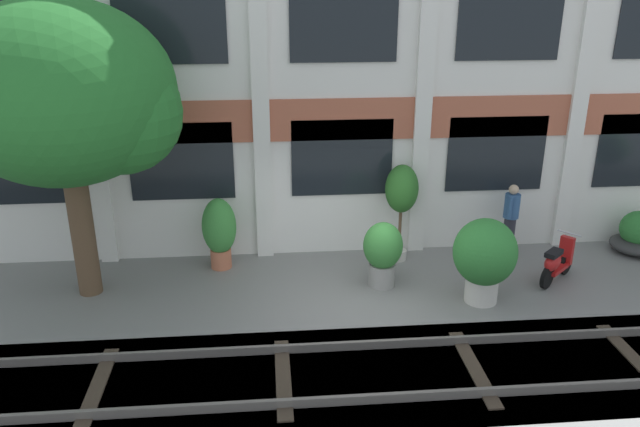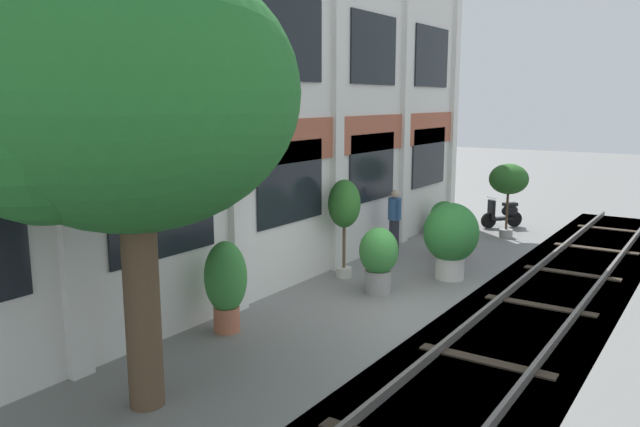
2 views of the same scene
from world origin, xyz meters
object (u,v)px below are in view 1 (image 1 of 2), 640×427
broadleaf_tree (63,99)px  potted_plant_ribbed_drum (485,256)px  scooter_near_curb (556,263)px  potted_plant_terracotta_small (402,192)px  potted_plant_fluted_column (383,251)px  potted_plant_wide_bowl (637,236)px  resident_by_doorway (511,218)px  potted_plant_glazed_jar (219,228)px

broadleaf_tree → potted_plant_ribbed_drum: broadleaf_tree is taller
broadleaf_tree → scooter_near_curb: size_ratio=5.21×
potted_plant_terracotta_small → potted_plant_fluted_column: bearing=-116.7°
potted_plant_fluted_column → scooter_near_curb: 3.63m
broadleaf_tree → potted_plant_ribbed_drum: size_ratio=3.34×
potted_plant_ribbed_drum → potted_plant_wide_bowl: bearing=24.2°
scooter_near_curb → resident_by_doorway: bearing=67.9°
potted_plant_glazed_jar → potted_plant_wide_bowl: bearing=-0.2°
resident_by_doorway → scooter_near_curb: bearing=-38.5°
potted_plant_glazed_jar → resident_by_doorway: size_ratio=0.95×
scooter_near_curb → potted_plant_wide_bowl: bearing=-14.3°
resident_by_doorway → potted_plant_wide_bowl: bearing=30.0°
broadleaf_tree → potted_plant_wide_bowl: bearing=4.2°
potted_plant_glazed_jar → resident_by_doorway: (6.47, 0.09, -0.01)m
broadleaf_tree → scooter_near_curb: bearing=-2.4°
potted_plant_ribbed_drum → resident_by_doorway: size_ratio=1.02×
potted_plant_wide_bowl → scooter_near_curb: (-2.52, -1.29, 0.04)m
potted_plant_ribbed_drum → resident_by_doorway: potted_plant_ribbed_drum is taller
broadleaf_tree → resident_by_doorway: broadleaf_tree is taller
potted_plant_wide_bowl → potted_plant_terracotta_small: potted_plant_terracotta_small is taller
potted_plant_wide_bowl → resident_by_doorway: 3.06m
scooter_near_curb → potted_plant_terracotta_small: bearing=114.1°
potted_plant_glazed_jar → scooter_near_curb: size_ratio=1.45×
broadleaf_tree → potted_plant_fluted_column: bearing=-2.2°
potted_plant_fluted_column → resident_by_doorway: 3.36m
potted_plant_ribbed_drum → potted_plant_terracotta_small: potted_plant_terracotta_small is taller
potted_plant_wide_bowl → potted_plant_terracotta_small: size_ratio=0.51×
potted_plant_wide_bowl → scooter_near_curb: size_ratio=1.04×
scooter_near_curb → broadleaf_tree: bearing=136.3°
broadleaf_tree → potted_plant_glazed_jar: 4.04m
potted_plant_terracotta_small → broadleaf_tree: bearing=-171.5°
potted_plant_ribbed_drum → potted_plant_wide_bowl: 4.77m
potted_plant_terracotta_small → potted_plant_ribbed_drum: bearing=-59.1°
potted_plant_glazed_jar → potted_plant_fluted_column: (3.35, -1.14, -0.15)m
scooter_near_curb → resident_by_doorway: 1.56m
potted_plant_ribbed_drum → potted_plant_terracotta_small: size_ratio=0.77×
broadleaf_tree → potted_plant_fluted_column: broadleaf_tree is taller
potted_plant_ribbed_drum → potted_plant_terracotta_small: bearing=120.9°
potted_plant_ribbed_drum → scooter_near_curb: 1.99m
broadleaf_tree → potted_plant_terracotta_small: (6.51, 0.98, -2.32)m
potted_plant_terracotta_small → resident_by_doorway: size_ratio=1.32×
potted_plant_ribbed_drum → potted_plant_glazed_jar: bearing=159.1°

